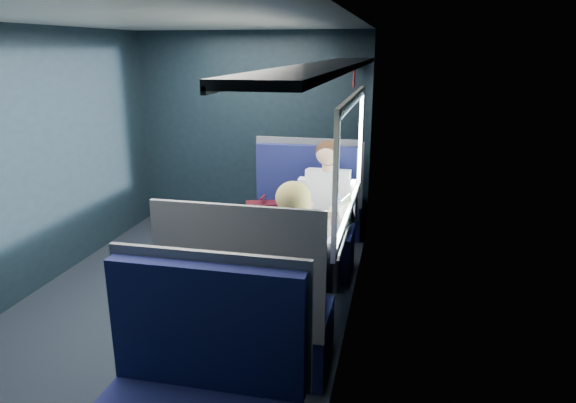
% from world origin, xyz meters
% --- Properties ---
extents(ground, '(2.80, 4.20, 0.01)m').
position_xyz_m(ground, '(0.00, 0.00, -0.01)').
color(ground, black).
extents(room_shell, '(3.00, 4.40, 2.40)m').
position_xyz_m(room_shell, '(0.02, 0.00, 1.48)').
color(room_shell, black).
rests_on(room_shell, ground).
extents(table, '(0.62, 1.00, 0.74)m').
position_xyz_m(table, '(1.03, 0.00, 0.66)').
color(table, '#54565E').
rests_on(table, ground).
extents(seat_bay_near, '(1.08, 0.62, 1.26)m').
position_xyz_m(seat_bay_near, '(0.83, 0.87, 0.42)').
color(seat_bay_near, '#0E113D').
rests_on(seat_bay_near, ground).
extents(seat_bay_far, '(1.04, 0.62, 1.26)m').
position_xyz_m(seat_bay_far, '(0.85, -0.87, 0.41)').
color(seat_bay_far, '#0E113D').
rests_on(seat_bay_far, ground).
extents(seat_row_front, '(1.04, 0.51, 1.16)m').
position_xyz_m(seat_row_front, '(0.85, 1.80, 0.41)').
color(seat_row_front, '#0E113D').
rests_on(seat_row_front, ground).
extents(man, '(0.53, 0.56, 1.32)m').
position_xyz_m(man, '(1.10, 0.70, 0.72)').
color(man, black).
rests_on(man, ground).
extents(woman, '(0.53, 0.56, 1.32)m').
position_xyz_m(woman, '(1.10, -0.71, 0.73)').
color(woman, black).
rests_on(woman, ground).
extents(papers, '(0.53, 0.73, 0.01)m').
position_xyz_m(papers, '(0.97, 0.11, 0.74)').
color(papers, white).
rests_on(papers, table).
extents(laptop, '(0.31, 0.37, 0.25)m').
position_xyz_m(laptop, '(1.29, 0.04, 0.81)').
color(laptop, silver).
rests_on(laptop, table).
extents(bottle_small, '(0.07, 0.07, 0.23)m').
position_xyz_m(bottle_small, '(1.26, 0.21, 0.84)').
color(bottle_small, silver).
rests_on(bottle_small, table).
extents(cup, '(0.07, 0.07, 0.09)m').
position_xyz_m(cup, '(1.24, 0.31, 0.79)').
color(cup, white).
rests_on(cup, table).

